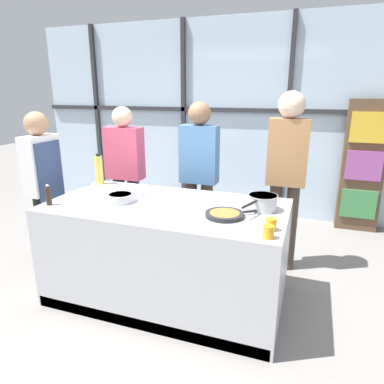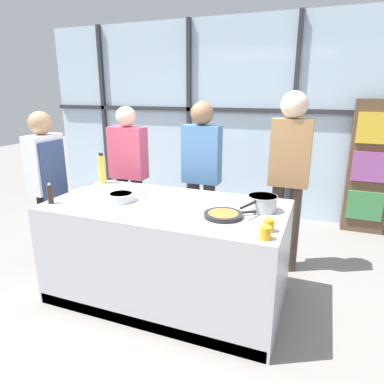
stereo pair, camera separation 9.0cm
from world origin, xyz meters
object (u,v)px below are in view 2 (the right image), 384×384
spectator_far_left (129,168)px  frying_pan (224,215)px  pepper_grinder (50,194)px  juice_glass_near (265,233)px  white_plate (133,192)px  spectator_center_right (289,169)px  mixing_bowl (121,197)px  oil_bottle (102,169)px  spectator_center_left (202,170)px  saucepan (262,203)px  juice_glass_far (269,225)px  chef (48,180)px

spectator_far_left → frying_pan: bearing=145.1°
pepper_grinder → juice_glass_near: (1.82, -0.07, -0.04)m
white_plate → pepper_grinder: (-0.49, -0.52, 0.07)m
spectator_center_right → frying_pan: bearing=70.7°
mixing_bowl → spectator_center_right: bearing=36.6°
spectator_center_right → oil_bottle: (-1.81, -0.51, -0.04)m
white_plate → pepper_grinder: 0.72m
spectator_far_left → spectator_center_right: (1.81, -0.00, 0.14)m
spectator_center_left → mixing_bowl: 1.04m
spectator_far_left → mixing_bowl: (0.51, -0.96, -0.01)m
saucepan → oil_bottle: size_ratio=1.32×
white_plate → pepper_grinder: bearing=-133.0°
juice_glass_near → juice_glass_far: same height
spectator_center_left → frying_pan: bearing=118.4°
spectator_center_left → juice_glass_near: bearing=124.7°
spectator_center_left → white_plate: 0.84m
white_plate → juice_glass_far: size_ratio=3.28×
juice_glass_near → juice_glass_far: size_ratio=1.00×
saucepan → white_plate: bearing=177.2°
oil_bottle → juice_glass_far: (1.81, -0.66, -0.11)m
spectator_far_left → white_plate: size_ratio=5.87×
spectator_center_left → juice_glass_far: spectator_center_left is taller
frying_pan → juice_glass_near: size_ratio=5.54×
chef → spectator_center_left: bearing=119.3°
spectator_far_left → juice_glass_far: bearing=147.2°
pepper_grinder → spectator_far_left: bearing=89.5°
pepper_grinder → juice_glass_near: size_ratio=2.12×
spectator_far_left → oil_bottle: 0.52m
spectator_far_left → juice_glass_near: bearing=144.1°
spectator_far_left → juice_glass_near: size_ratio=19.27×
saucepan → oil_bottle: oil_bottle is taller
frying_pan → pepper_grinder: bearing=-171.5°
saucepan → mixing_bowl: (-1.19, -0.19, -0.03)m
chef → saucepan: (2.17, 0.00, 0.02)m
spectator_center_right → mixing_bowl: size_ratio=7.74×
frying_pan → mixing_bowl: mixing_bowl is taller
spectator_center_left → juice_glass_far: size_ratio=19.97×
saucepan → spectator_far_left: bearing=155.5°
spectator_far_left → mixing_bowl: size_ratio=7.03×
spectator_center_right → pepper_grinder: size_ratio=10.01×
spectator_far_left → white_plate: bearing=123.6°
spectator_center_left → pepper_grinder: bearing=53.4°
spectator_center_right → frying_pan: size_ratio=3.83×
saucepan → mixing_bowl: size_ratio=1.78×
spectator_center_right → white_plate: bearing=28.1°
oil_bottle → mixing_bowl: bearing=-41.5°
spectator_center_left → juice_glass_near: spectator_center_left is taller
white_plate → oil_bottle: (-0.48, 0.20, 0.14)m
spectator_far_left → pepper_grinder: (-0.01, -1.24, 0.03)m
spectator_center_right → oil_bottle: spectator_center_right is taller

